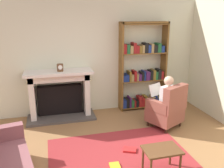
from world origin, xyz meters
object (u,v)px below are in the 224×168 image
object	(u,v)px
fireplace	(60,93)
mantel_clock	(60,68)
side_table	(162,153)
seated_reader	(164,99)
armchair_reading	(168,109)
bookshelf	(143,70)

from	to	relation	value
fireplace	mantel_clock	world-z (taller)	mantel_clock
side_table	mantel_clock	bearing A→B (deg)	117.94
mantel_clock	seated_reader	bearing A→B (deg)	-24.56
fireplace	armchair_reading	size ratio (longest dim) A/B	1.60
fireplace	mantel_clock	distance (m)	0.63
mantel_clock	seated_reader	xyz separation A→B (m)	(2.09, -0.95, -0.59)
seated_reader	armchair_reading	bearing A→B (deg)	90.00
mantel_clock	side_table	distance (m)	2.94
fireplace	side_table	distance (m)	2.93
fireplace	seated_reader	xyz separation A→B (m)	(2.12, -1.06, 0.02)
mantel_clock	side_table	world-z (taller)	mantel_clock
mantel_clock	bookshelf	world-z (taller)	bookshelf
fireplace	seated_reader	bearing A→B (deg)	-26.45
armchair_reading	side_table	bearing A→B (deg)	33.51
mantel_clock	fireplace	bearing A→B (deg)	108.92
mantel_clock	seated_reader	world-z (taller)	mantel_clock
seated_reader	side_table	distance (m)	1.73
mantel_clock	seated_reader	distance (m)	2.37
bookshelf	mantel_clock	bearing A→B (deg)	-176.16
armchair_reading	side_table	world-z (taller)	armchair_reading
seated_reader	side_table	size ratio (longest dim) A/B	2.04
seated_reader	side_table	xyz separation A→B (m)	(-0.77, -1.53, -0.26)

